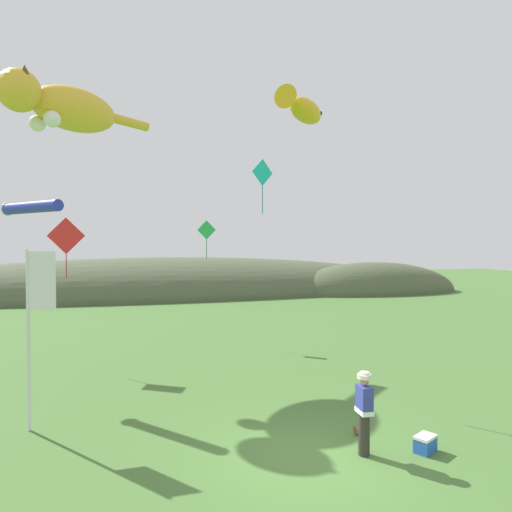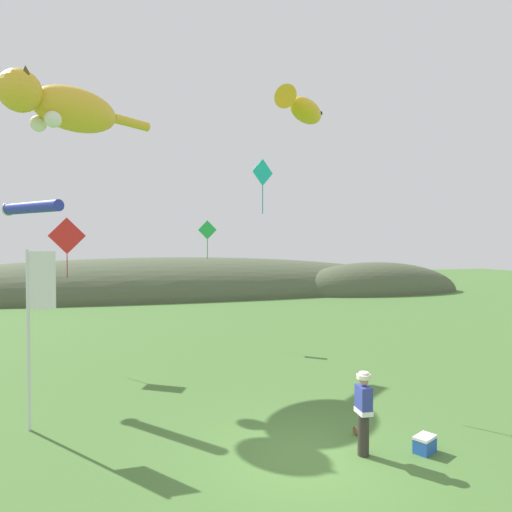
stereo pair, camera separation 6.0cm
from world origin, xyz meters
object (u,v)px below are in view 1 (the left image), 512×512
Objects in this scene: festival_attendant at (364,410)px; kite_diamond_red at (66,236)px; kite_spool at (358,430)px; kite_diamond_green at (207,231)px; picnic_cooler at (425,444)px; festival_banner_pole at (35,312)px; kite_fish_windsock at (302,108)px; kite_diamond_teal at (262,173)px; kite_tube_streamer at (31,207)px; kite_giant_cat at (64,107)px.

kite_diamond_red is at bearing 124.43° from festival_attendant.
kite_spool is 0.09× the size of kite_diamond_red.
picnic_cooler is at bearing -79.36° from kite_diamond_green.
kite_spool is 0.05× the size of festival_banner_pole.
kite_diamond_green is (-1.44, 8.17, -3.46)m from kite_fish_windsock.
kite_diamond_red reaches higher than kite_spool.
kite_diamond_teal is (-1.83, 5.89, 6.59)m from picnic_cooler.
kite_tube_streamer is 1.40× the size of kite_diamond_green.
kite_diamond_teal reaches higher than festival_attendant.
festival_banner_pole is 11.05m from kite_diamond_green.
kite_spool is at bearing 128.33° from picnic_cooler.
festival_attendant is 15.32m from kite_giant_cat.
kite_tube_streamer reaches higher than festival_banner_pole.
kite_spool is 0.12× the size of kite_diamond_green.
kite_tube_streamer reaches higher than festival_attendant.
kite_diamond_green reaches higher than kite_spool.
kite_tube_streamer is at bearing -141.07° from kite_diamond_green.
picnic_cooler is 16.57m from kite_giant_cat.
kite_diamond_green is (-1.07, 12.54, 4.16)m from festival_attendant.
kite_giant_cat reaches higher than festival_banner_pole.
kite_diamond_green reaches higher than festival_banner_pole.
kite_diamond_red is (-5.83, -2.49, -0.34)m from kite_diamond_green.
kite_diamond_teal is at bearing -85.26° from kite_diamond_green.
kite_diamond_teal is (-0.49, 5.64, 5.82)m from festival_attendant.
festival_banner_pole is 2.45× the size of kite_diamond_teal.
festival_banner_pole is at bearing 155.94° from picnic_cooler.
festival_attendant is 1.56m from picnic_cooler.
festival_banner_pole is at bearing -122.59° from kite_diamond_green.
kite_giant_cat is at bearing 127.76° from kite_spool.
kite_spool is 0.12× the size of kite_diamond_teal.
kite_diamond_red is (0.72, 2.80, -0.85)m from kite_tube_streamer.
festival_attendant is 1.00× the size of kite_diamond_teal.
picnic_cooler is 0.33× the size of kite_diamond_teal.
kite_spool is (0.38, 0.96, -0.85)m from festival_attendant.
kite_spool is 9.13m from kite_fish_windsock.
kite_spool is 0.35× the size of picnic_cooler.
kite_diamond_green is at bearing 100.01° from kite_fish_windsock.
kite_diamond_red is at bearing -156.88° from kite_diamond_green.
picnic_cooler is 0.11× the size of kite_giant_cat.
kite_fish_windsock is (7.27, 0.95, 5.72)m from festival_banner_pole.
kite_tube_streamer is at bearing 100.68° from festival_banner_pole.
kite_tube_streamer is at bearing 140.05° from picnic_cooler.
kite_diamond_red reaches higher than picnic_cooler.
picnic_cooler is 0.25× the size of kite_fish_windsock.
kite_spool is at bearing -82.86° from kite_diamond_green.
kite_fish_windsock is 2.37m from kite_diamond_teal.
kite_fish_windsock reaches higher than kite_diamond_green.
kite_giant_cat reaches higher than kite_diamond_green.
kite_giant_cat reaches higher than picnic_cooler.
kite_diamond_green reaches higher than picnic_cooler.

